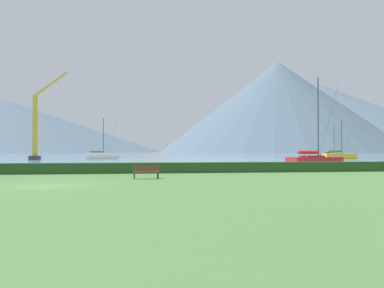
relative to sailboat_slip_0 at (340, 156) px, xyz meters
name	(u,v)px	position (x,y,z in m)	size (l,w,h in m)	color
ground_plane	(49,186)	(-50.09, -58.79, -0.68)	(1000.00, 1000.00, 0.00)	#477038
harbor_water	(125,155)	(-50.09, 78.21, -0.68)	(320.00, 246.00, 0.00)	slate
hedge_line	(79,168)	(-50.09, -47.79, -0.24)	(80.00, 1.20, 0.89)	#284C23
sailboat_slip_0	(340,156)	(0.00, 0.00, 0.00)	(8.34, 2.50, 9.06)	gold
sailboat_slip_4	(333,156)	(4.30, 10.93, -0.11)	(7.08, 3.57, 8.35)	black
sailboat_slip_5	(315,160)	(-23.51, -35.99, 0.00)	(8.24, 3.97, 11.10)	red
sailboat_slip_6	(101,156)	(-53.22, 6.18, -0.04)	(7.94, 3.28, 9.07)	white
park_bench_under_tree	(146,171)	(-44.70, -54.42, -0.15)	(1.80, 0.63, 0.95)	brown
dock_crane	(36,130)	(-66.00, 2.15, 5.40)	(7.53, 2.00, 18.47)	#333338
distant_hill_west_ridge	(319,118)	(146.58, 302.70, 35.75)	(307.43, 307.43, 72.87)	#4C6070
distant_hill_central_peak	(3,126)	(-171.47, 303.94, 24.54)	(301.95, 301.95, 50.45)	#4C6070
distant_hill_east_ridge	(278,107)	(74.50, 231.87, 38.24)	(203.10, 203.10, 77.84)	#4C6070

